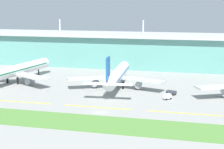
# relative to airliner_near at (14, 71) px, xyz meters

# --- Properties ---
(ground_plane) EXTENTS (600.00, 600.00, 0.00)m
(ground_plane) POSITION_rel_airliner_near_xyz_m (58.02, -39.56, -6.45)
(ground_plane) COLOR gray
(terminal_building) EXTENTS (288.00, 34.00, 30.87)m
(terminal_building) POSITION_rel_airliner_near_xyz_m (58.02, 65.39, 4.68)
(terminal_building) COLOR #5B9E93
(terminal_building) RESTS_ON ground
(airliner_near) EXTENTS (48.31, 66.91, 18.90)m
(airliner_near) POSITION_rel_airliner_near_xyz_m (0.00, 0.00, 0.00)
(airliner_near) COLOR silver
(airliner_near) RESTS_ON ground
(airliner_middle) EXTENTS (48.66, 59.03, 18.90)m
(airliner_middle) POSITION_rel_airliner_near_xyz_m (54.80, 1.98, -0.01)
(airliner_middle) COLOR white
(airliner_middle) RESTS_ON ground
(taxiway_stripe_mid_west) EXTENTS (28.00, 0.70, 0.04)m
(taxiway_stripe_mid_west) POSITION_rel_airliner_near_xyz_m (21.02, -33.27, -6.43)
(taxiway_stripe_mid_west) COLOR yellow
(taxiway_stripe_mid_west) RESTS_ON ground
(taxiway_stripe_centre) EXTENTS (28.00, 0.70, 0.04)m
(taxiway_stripe_centre) POSITION_rel_airliner_near_xyz_m (55.02, -33.27, -6.43)
(taxiway_stripe_centre) COLOR yellow
(taxiway_stripe_centre) RESTS_ON ground
(taxiway_stripe_mid_east) EXTENTS (28.00, 0.70, 0.04)m
(taxiway_stripe_mid_east) POSITION_rel_airliner_near_xyz_m (89.02, -33.27, -6.43)
(taxiway_stripe_mid_east) COLOR yellow
(taxiway_stripe_mid_east) RESTS_ON ground
(grass_verge) EXTENTS (300.00, 18.00, 0.10)m
(grass_verge) POSITION_rel_airliner_near_xyz_m (58.02, -53.03, -6.40)
(grass_verge) COLOR #518438
(grass_verge) RESTS_ON ground
(pushback_tug) EXTENTS (4.99, 3.91, 1.85)m
(pushback_tug) POSITION_rel_airliner_near_xyz_m (81.95, -5.22, -5.35)
(pushback_tug) COLOR #333842
(pushback_tug) RESTS_ON ground
(baggage_cart) EXTENTS (3.80, 3.84, 2.48)m
(baggage_cart) POSITION_rel_airliner_near_xyz_m (81.02, -14.23, -5.19)
(baggage_cart) COLOR silver
(baggage_cart) RESTS_ON ground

